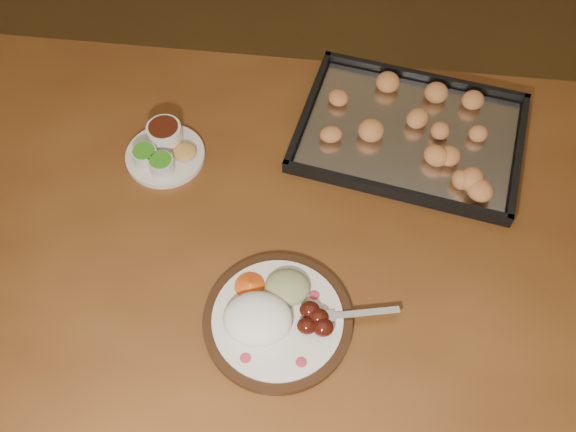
{
  "coord_description": "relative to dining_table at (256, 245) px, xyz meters",
  "views": [
    {
      "loc": [
        0.16,
        -0.52,
        1.8
      ],
      "look_at": [
        0.12,
        0.15,
        0.77
      ],
      "focal_mm": 40.0,
      "sensor_mm": 36.0,
      "label": 1
    }
  ],
  "objects": [
    {
      "name": "dinner_plate",
      "position": [
        0.05,
        -0.21,
        0.12
      ],
      "size": [
        0.34,
        0.26,
        0.06
      ],
      "rotation": [
        0.0,
        0.0,
        0.14
      ],
      "color": "black",
      "rests_on": "dining_table"
    },
    {
      "name": "condiment_saucer",
      "position": [
        -0.2,
        0.14,
        0.12
      ],
      "size": [
        0.16,
        0.16,
        0.05
      ],
      "rotation": [
        0.0,
        0.0,
        -0.2
      ],
      "color": "silver",
      "rests_on": "dining_table"
    },
    {
      "name": "baking_tray",
      "position": [
        0.31,
        0.23,
        0.11
      ],
      "size": [
        0.52,
        0.44,
        0.05
      ],
      "rotation": [
        0.0,
        0.0,
        -0.24
      ],
      "color": "black",
      "rests_on": "dining_table"
    },
    {
      "name": "ground",
      "position": [
        -0.05,
        -0.15,
        -0.65
      ],
      "size": [
        4.0,
        4.0,
        0.0
      ],
      "primitive_type": "plane",
      "color": "brown",
      "rests_on": "ground"
    },
    {
      "name": "dining_table",
      "position": [
        0.0,
        0.0,
        0.0
      ],
      "size": [
        1.55,
        0.98,
        0.75
      ],
      "rotation": [
        0.0,
        0.0,
        -0.06
      ],
      "color": "brown",
      "rests_on": "ground"
    }
  ]
}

